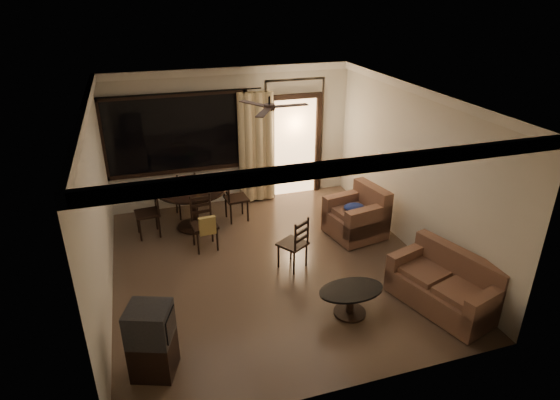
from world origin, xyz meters
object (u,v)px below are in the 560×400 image
object	(u,v)px
dining_table	(192,196)
side_chair	(293,253)
dining_chair_south	(205,233)
tv_cabinet	(152,341)
coffee_table	(351,297)
dining_chair_east	(236,206)
dining_chair_west	(149,221)
armchair	(358,216)
sofa	(446,286)
dining_chair_north	(187,202)

from	to	relation	value
dining_table	side_chair	xyz separation A→B (m)	(1.34, -1.89, -0.37)
dining_chair_south	tv_cabinet	distance (m)	2.91
coffee_table	side_chair	xyz separation A→B (m)	(-0.38, 1.38, -0.00)
tv_cabinet	coffee_table	bearing A→B (deg)	26.51
dining_table	dining_chair_east	size ratio (longest dim) A/B	1.38
coffee_table	dining_chair_west	bearing A→B (deg)	128.56
tv_cabinet	dining_chair_east	bearing A→B (deg)	83.79
dining_chair_south	armchair	size ratio (longest dim) A/B	0.91
sofa	armchair	size ratio (longest dim) A/B	1.59
dining_chair_north	armchair	xyz separation A→B (m)	(2.90, -1.76, 0.09)
dining_table	coffee_table	world-z (taller)	dining_table
dining_chair_south	dining_chair_west	bearing A→B (deg)	134.30
dining_table	tv_cabinet	bearing A→B (deg)	-105.32
dining_chair_east	armchair	size ratio (longest dim) A/B	0.91
dining_chair_west	dining_chair_south	world-z (taller)	same
dining_chair_east	coffee_table	size ratio (longest dim) A/B	1.02
dining_table	tv_cabinet	xyz separation A→B (m)	(-0.98, -3.57, -0.17)
dining_chair_south	coffee_table	bearing A→B (deg)	-60.85
dining_chair_west	sofa	world-z (taller)	dining_chair_west
dining_chair_north	dining_chair_east	bearing A→B (deg)	147.46
dining_table	dining_chair_north	world-z (taller)	dining_table
dining_chair_north	side_chair	distance (m)	2.81
dining_table	dining_chair_west	xyz separation A→B (m)	(-0.83, -0.07, -0.36)
side_chair	dining_chair_north	bearing A→B (deg)	-92.34
dining_chair_north	armchair	distance (m)	3.39
dining_chair_north	side_chair	bearing A→B (deg)	115.04
dining_table	side_chair	world-z (taller)	dining_table
dining_chair_north	coffee_table	distance (m)	4.21
dining_table	armchair	distance (m)	3.09
tv_cabinet	side_chair	size ratio (longest dim) A/B	1.03
dining_chair_west	armchair	world-z (taller)	dining_chair_west
armchair	side_chair	distance (m)	1.64
dining_chair_north	armchair	bearing A→B (deg)	143.72
dining_table	tv_cabinet	distance (m)	3.70
dining_table	dining_chair_west	bearing A→B (deg)	-174.92
dining_chair_west	tv_cabinet	bearing A→B (deg)	-7.36
side_chair	sofa	bearing A→B (deg)	105.09
sofa	dining_chair_north	bearing A→B (deg)	111.23
dining_table	coffee_table	size ratio (longest dim) A/B	1.40
tv_cabinet	sofa	world-z (taller)	tv_cabinet
dining_chair_west	coffee_table	xyz separation A→B (m)	(2.55, -3.20, -0.01)
dining_table	tv_cabinet	size ratio (longest dim) A/B	1.40
dining_chair_east	dining_chair_north	distance (m)	1.02
dining_chair_west	dining_chair_north	xyz separation A→B (m)	(0.76, 0.62, 0.00)
dining_chair_south	tv_cabinet	world-z (taller)	dining_chair_south
dining_chair_north	tv_cabinet	xyz separation A→B (m)	(-0.91, -4.11, 0.19)
dining_chair_south	side_chair	world-z (taller)	dining_chair_south
coffee_table	side_chair	distance (m)	1.43
dining_table	coffee_table	distance (m)	3.71
dining_chair_east	dining_chair_west	bearing A→B (deg)	90.00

